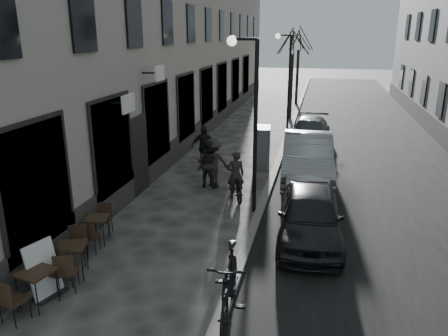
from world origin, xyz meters
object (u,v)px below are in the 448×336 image
at_px(bistro_set_c, 97,227).
at_px(pedestrian_near, 208,163).
at_px(bistro_set_b, 72,257).
at_px(moped, 229,286).
at_px(car_near, 310,215).
at_px(car_mid, 307,157).
at_px(bistro_set_a, 37,284).
at_px(car_far, 309,132).
at_px(tree_near, 293,41).
at_px(sign_board, 45,275).
at_px(bicycle, 235,184).
at_px(streetlamp_far, 286,71).
at_px(pedestrian_mid, 213,162).
at_px(utility_cabinet, 262,148).
at_px(tree_far, 299,39).
at_px(streetlamp_near, 250,107).
at_px(pedestrian_far, 204,147).

xyz_separation_m(bistro_set_c, pedestrian_near, (1.69, 4.74, 0.41)).
bearing_deg(bistro_set_b, moped, -30.18).
distance_m(car_near, car_mid, 4.98).
distance_m(bistro_set_a, car_far, 14.95).
xyz_separation_m(tree_near, sign_board, (-3.37, -20.29, -4.19)).
xyz_separation_m(bistro_set_c, sign_board, (0.12, -2.38, 0.05)).
bearing_deg(bicycle, moped, 78.51).
xyz_separation_m(streetlamp_far, car_near, (1.87, -13.55, -2.48)).
xyz_separation_m(streetlamp_far, pedestrian_mid, (-1.58, -10.02, -2.31)).
bearing_deg(utility_cabinet, bistro_set_c, -118.91).
bearing_deg(car_far, sign_board, -105.49).
height_order(pedestrian_near, car_near, pedestrian_near).
bearing_deg(streetlamp_far, bistro_set_a, -100.43).
height_order(bistro_set_a, moped, moped).
bearing_deg(moped, bicycle, 95.10).
xyz_separation_m(tree_far, pedestrian_near, (-1.80, -19.17, -3.82)).
distance_m(tree_far, moped, 26.51).
height_order(streetlamp_far, bistro_set_a, streetlamp_far).
relative_size(car_near, moped, 1.71).
height_order(bistro_set_c, pedestrian_near, pedestrian_near).
distance_m(bistro_set_b, car_near, 5.83).
height_order(sign_board, moped, moped).
xyz_separation_m(tree_far, car_near, (1.79, -22.55, -3.98)).
xyz_separation_m(bistro_set_c, bicycle, (2.83, 3.90, 0.06)).
bearing_deg(bistro_set_a, car_mid, 73.70).
relative_size(bicycle, pedestrian_near, 1.09).
relative_size(streetlamp_near, bistro_set_b, 3.26).
height_order(sign_board, pedestrian_far, pedestrian_far).
bearing_deg(car_near, streetlamp_near, 137.61).
relative_size(tree_far, bistro_set_c, 3.96).
height_order(tree_near, bicycle, tree_near).
relative_size(bistro_set_c, bicycle, 0.78).
bearing_deg(bicycle, sign_board, 45.00).
bearing_deg(tree_near, pedestrian_mid, -97.21).
bearing_deg(bistro_set_c, bistro_set_b, -90.28).
relative_size(utility_cabinet, pedestrian_mid, 0.98).
relative_size(tree_near, bicycle, 3.11).
bearing_deg(streetlamp_far, sign_board, -100.79).
xyz_separation_m(tree_near, bicycle, (-0.66, -14.02, -4.18)).
xyz_separation_m(car_mid, moped, (-1.07, -8.63, -0.12)).
bearing_deg(moped, bistro_set_a, -178.74).
height_order(bistro_set_a, sign_board, sign_board).
bearing_deg(pedestrian_near, bistro_set_a, 88.07).
relative_size(pedestrian_mid, car_near, 0.43).
height_order(streetlamp_near, tree_near, tree_near).
relative_size(bistro_set_a, bistro_set_c, 1.09).
bearing_deg(bistro_set_c, sign_board, -96.73).
xyz_separation_m(streetlamp_far, bistro_set_c, (-3.41, -14.91, -2.74)).
bearing_deg(tree_far, pedestrian_far, -98.38).
distance_m(streetlamp_near, sign_board, 6.79).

